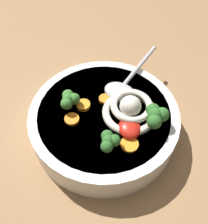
% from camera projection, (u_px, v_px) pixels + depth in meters
% --- Properties ---
extents(table_slab, '(1.30, 1.30, 0.04)m').
position_uv_depth(table_slab, '(125.00, 150.00, 0.49)').
color(table_slab, '#936D47').
rests_on(table_slab, ground).
extents(soup_bowl, '(0.26, 0.26, 0.06)m').
position_uv_depth(soup_bowl, '(104.00, 122.00, 0.47)').
color(soup_bowl, white).
rests_on(soup_bowl, table_slab).
extents(noodle_pile, '(0.10, 0.10, 0.04)m').
position_uv_depth(noodle_pile, '(130.00, 109.00, 0.44)').
color(noodle_pile, silver).
rests_on(noodle_pile, soup_bowl).
extents(soup_spoon, '(0.15, 0.14, 0.02)m').
position_uv_depth(soup_spoon, '(122.00, 88.00, 0.48)').
color(soup_spoon, '#B7B7BC').
rests_on(soup_spoon, soup_bowl).
extents(chili_sauce_dollop, '(0.04, 0.04, 0.02)m').
position_uv_depth(chili_sauce_dollop, '(127.00, 129.00, 0.42)').
color(chili_sauce_dollop, red).
rests_on(chili_sauce_dollop, soup_bowl).
extents(broccoli_floret_beside_chili, '(0.05, 0.04, 0.04)m').
position_uv_depth(broccoli_floret_beside_chili, '(156.00, 116.00, 0.42)').
color(broccoli_floret_beside_chili, '#7A9E60').
rests_on(broccoli_floret_beside_chili, soup_bowl).
extents(broccoli_floret_center, '(0.04, 0.03, 0.03)m').
position_uv_depth(broccoli_floret_center, '(69.00, 99.00, 0.44)').
color(broccoli_floret_center, '#7A9E60').
rests_on(broccoli_floret_center, soup_bowl).
extents(broccoli_floret_near_spoon, '(0.04, 0.03, 0.03)m').
position_uv_depth(broccoli_floret_near_spoon, '(109.00, 141.00, 0.39)').
color(broccoli_floret_near_spoon, '#7A9E60').
rests_on(broccoli_floret_near_spoon, soup_bowl).
extents(carrot_slice_far, '(0.02, 0.02, 0.01)m').
position_uv_depth(carrot_slice_far, '(105.00, 99.00, 0.46)').
color(carrot_slice_far, orange).
rests_on(carrot_slice_far, soup_bowl).
extents(carrot_slice_right, '(0.02, 0.02, 0.01)m').
position_uv_depth(carrot_slice_right, '(83.00, 105.00, 0.46)').
color(carrot_slice_right, orange).
rests_on(carrot_slice_right, soup_bowl).
extents(carrot_slice_left, '(0.03, 0.03, 0.00)m').
position_uv_depth(carrot_slice_left, '(129.00, 144.00, 0.41)').
color(carrot_slice_left, orange).
rests_on(carrot_slice_left, soup_bowl).
extents(carrot_slice_beside_noodles, '(0.03, 0.03, 0.01)m').
position_uv_depth(carrot_slice_beside_noodles, '(72.00, 119.00, 0.44)').
color(carrot_slice_beside_noodles, orange).
rests_on(carrot_slice_beside_noodles, soup_bowl).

